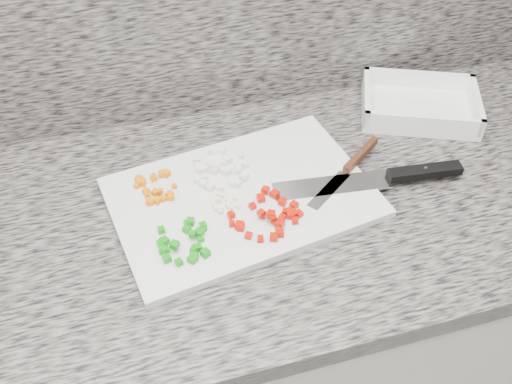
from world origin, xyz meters
TOP-DOWN VIEW (x-y plane):
  - cabinet at (0.00, 1.44)m, footprint 3.92×0.62m
  - countertop at (0.00, 1.44)m, footprint 3.96×0.64m
  - cutting_board at (0.09, 1.45)m, footprint 0.50×0.37m
  - carrot_pile at (-0.06, 1.51)m, footprint 0.08×0.08m
  - onion_pile at (0.06, 1.52)m, footprint 0.11×0.12m
  - green_pepper_pile at (-0.03, 1.36)m, footprint 0.09×0.10m
  - red_pepper_pile at (0.13, 1.38)m, footprint 0.13×0.13m
  - garlic_pile at (0.05, 1.43)m, footprint 0.05×0.06m
  - chef_knife at (0.37, 1.41)m, footprint 0.36×0.08m
  - paring_knife at (0.31, 1.47)m, footprint 0.19×0.15m
  - tray at (0.52, 1.60)m, footprint 0.29×0.25m

SIDE VIEW (x-z plane):
  - cabinet at x=0.00m, z-range 0.00..0.86m
  - countertop at x=0.00m, z-range 0.86..0.90m
  - cutting_board at x=0.09m, z-range 0.90..0.92m
  - tray at x=0.52m, z-range 0.89..0.94m
  - garlic_pile at x=0.05m, z-range 0.91..0.92m
  - carrot_pile at x=-0.06m, z-range 0.91..0.93m
  - chef_knife at x=0.37m, z-range 0.91..0.93m
  - paring_knife at x=0.31m, z-range 0.91..0.93m
  - green_pepper_pile at x=-0.03m, z-range 0.91..0.93m
  - onion_pile at x=0.06m, z-range 0.91..0.93m
  - red_pepper_pile at x=0.13m, z-range 0.91..0.93m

